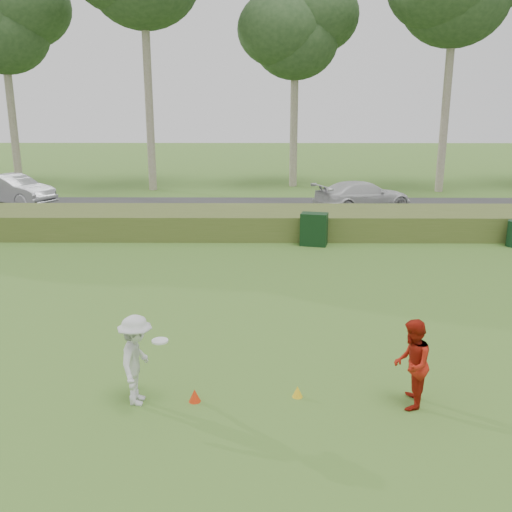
{
  "coord_description": "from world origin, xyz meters",
  "views": [
    {
      "loc": [
        0.11,
        -9.09,
        4.88
      ],
      "look_at": [
        0.0,
        4.0,
        1.3
      ],
      "focal_mm": 40.0,
      "sensor_mm": 36.0,
      "label": 1
    }
  ],
  "objects_px": {
    "car_mid": "(13,189)",
    "player_red": "(412,364)",
    "cone_orange": "(195,395)",
    "car_right": "(363,196)",
    "utility_cabinet": "(314,229)",
    "cone_yellow": "(297,392)",
    "player_white": "(137,360)"
  },
  "relations": [
    {
      "from": "car_mid",
      "to": "player_red",
      "type": "bearing_deg",
      "value": -118.01
    },
    {
      "from": "cone_orange",
      "to": "car_mid",
      "type": "relative_size",
      "value": 0.05
    },
    {
      "from": "car_right",
      "to": "cone_orange",
      "type": "bearing_deg",
      "value": 138.75
    },
    {
      "from": "player_red",
      "to": "utility_cabinet",
      "type": "height_order",
      "value": "player_red"
    },
    {
      "from": "cone_yellow",
      "to": "utility_cabinet",
      "type": "height_order",
      "value": "utility_cabinet"
    },
    {
      "from": "player_white",
      "to": "cone_orange",
      "type": "xyz_separation_m",
      "value": [
        0.93,
        0.03,
        -0.66
      ]
    },
    {
      "from": "player_white",
      "to": "cone_orange",
      "type": "relative_size",
      "value": 6.91
    },
    {
      "from": "car_mid",
      "to": "utility_cabinet",
      "type": "bearing_deg",
      "value": -95.04
    },
    {
      "from": "player_red",
      "to": "car_mid",
      "type": "distance_m",
      "value": 23.49
    },
    {
      "from": "utility_cabinet",
      "to": "player_red",
      "type": "bearing_deg",
      "value": -73.2
    },
    {
      "from": "player_red",
      "to": "cone_yellow",
      "type": "distance_m",
      "value": 1.96
    },
    {
      "from": "cone_orange",
      "to": "car_right",
      "type": "height_order",
      "value": "car_right"
    },
    {
      "from": "player_white",
      "to": "cone_orange",
      "type": "bearing_deg",
      "value": -85.81
    },
    {
      "from": "cone_orange",
      "to": "player_red",
      "type": "bearing_deg",
      "value": -1.65
    },
    {
      "from": "car_mid",
      "to": "car_right",
      "type": "xyz_separation_m",
      "value": [
        16.51,
        -1.51,
        -0.04
      ]
    },
    {
      "from": "cone_yellow",
      "to": "utility_cabinet",
      "type": "distance_m",
      "value": 10.66
    },
    {
      "from": "player_white",
      "to": "utility_cabinet",
      "type": "height_order",
      "value": "player_white"
    },
    {
      "from": "utility_cabinet",
      "to": "car_right",
      "type": "height_order",
      "value": "car_right"
    },
    {
      "from": "cone_yellow",
      "to": "cone_orange",
      "type": "bearing_deg",
      "value": -174.42
    },
    {
      "from": "player_red",
      "to": "cone_orange",
      "type": "relative_size",
      "value": 6.76
    },
    {
      "from": "cone_orange",
      "to": "cone_yellow",
      "type": "distance_m",
      "value": 1.74
    },
    {
      "from": "cone_orange",
      "to": "cone_yellow",
      "type": "xyz_separation_m",
      "value": [
        1.73,
        0.17,
        -0.01
      ]
    },
    {
      "from": "player_white",
      "to": "car_mid",
      "type": "bearing_deg",
      "value": 30.63
    },
    {
      "from": "cone_yellow",
      "to": "car_right",
      "type": "relative_size",
      "value": 0.04
    },
    {
      "from": "player_red",
      "to": "cone_orange",
      "type": "bearing_deg",
      "value": -74.48
    },
    {
      "from": "utility_cabinet",
      "to": "car_right",
      "type": "distance_m",
      "value": 6.81
    },
    {
      "from": "player_white",
      "to": "cone_yellow",
      "type": "relative_size",
      "value": 7.74
    },
    {
      "from": "cone_yellow",
      "to": "car_mid",
      "type": "relative_size",
      "value": 0.05
    },
    {
      "from": "cone_orange",
      "to": "utility_cabinet",
      "type": "bearing_deg",
      "value": 74.67
    },
    {
      "from": "utility_cabinet",
      "to": "car_right",
      "type": "bearing_deg",
      "value": 79.68
    },
    {
      "from": "cone_orange",
      "to": "car_right",
      "type": "xyz_separation_m",
      "value": [
        5.71,
        16.98,
        0.61
      ]
    },
    {
      "from": "utility_cabinet",
      "to": "car_mid",
      "type": "distance_m",
      "value": 15.78
    }
  ]
}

